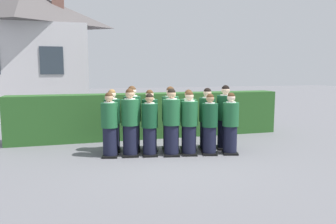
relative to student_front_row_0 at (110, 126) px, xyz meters
The scene contains 17 objects.
ground_plane 1.67m from the student_front_row_0, 10.01° to the right, with size 60.00×60.00×0.00m, color slate.
student_front_row_0 is the anchor object (origin of this frame).
student_front_row_1 0.50m from the student_front_row_0, ahead, with size 0.45×0.53×1.67m.
student_front_row_2 0.97m from the student_front_row_0, ahead, with size 0.41×0.51×1.54m.
student_front_row_3 1.51m from the student_front_row_0, 10.43° to the right, with size 0.47×0.54×1.66m.
student_front_row_4 1.95m from the student_front_row_0, ahead, with size 0.46×0.54×1.60m.
student_front_row_5 2.47m from the student_front_row_0, 10.28° to the right, with size 0.45×0.51×1.53m.
student_front_row_6 3.00m from the student_front_row_0, 10.36° to the right, with size 0.46×0.54×1.55m.
student_rear_row_0 0.51m from the student_front_row_0, 76.53° to the left, with size 0.45×0.54×1.62m.
student_rear_row_1 0.76m from the student_front_row_0, 34.69° to the left, with size 0.49×0.57×1.70m.
student_rear_row_2 1.13m from the student_front_row_0, 18.23° to the left, with size 0.44×0.54×1.60m.
student_rear_row_3 1.62m from the student_front_row_0, ahead, with size 0.44×0.53×1.68m.
student_rear_row_4 2.06m from the student_front_row_0, ahead, with size 0.45×0.54×1.60m.
student_rear_row_5 2.55m from the student_front_row_0, ahead, with size 0.47×0.54×1.64m.
student_rear_row_6 3.04m from the student_front_row_0, ahead, with size 0.51×0.58×1.71m.
hedge 2.47m from the student_front_row_0, 53.62° to the left, with size 8.41×0.70×1.39m.
school_building_main 8.43m from the student_front_row_0, 110.30° to the left, with size 5.49×3.46×5.56m.
Camera 1 is at (-2.19, -7.56, 2.11)m, focal length 34.60 mm.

